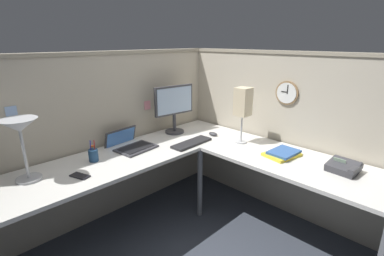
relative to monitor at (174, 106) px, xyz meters
name	(u,v)px	position (x,y,z in m)	size (l,w,h in m)	color
ground_plane	(200,229)	(-0.27, -0.64, -1.02)	(6.80, 6.80, 0.00)	#383D47
cubicle_wall_back	(109,135)	(-0.63, 0.23, -0.23)	(2.57, 0.12, 1.58)	#B7AD99
cubicle_wall_right	(281,133)	(0.60, -0.90, -0.23)	(0.12, 2.37, 1.58)	#B7AD99
desk	(193,174)	(-0.42, -0.69, -0.39)	(2.35, 2.15, 0.73)	silver
monitor	(174,106)	(0.00, 0.00, 0.00)	(0.46, 0.20, 0.50)	#38383D
laptop	(129,144)	(-0.58, -0.02, -0.27)	(0.38, 0.42, 0.22)	#38383D
keyboard	(192,143)	(-0.12, -0.38, -0.28)	(0.43, 0.14, 0.02)	#232326
computer_mouse	(213,134)	(0.21, -0.36, -0.28)	(0.06, 0.10, 0.03)	#38383D
desk_lamp_dome	(20,131)	(-1.44, -0.07, 0.07)	(0.24, 0.24, 0.44)	#B7BABF
pen_cup	(93,155)	(-0.96, -0.09, -0.24)	(0.08, 0.08, 0.18)	navy
cell_phone	(80,176)	(-1.16, -0.28, -0.29)	(0.07, 0.14, 0.01)	black
office_phone	(344,167)	(0.26, -1.60, -0.26)	(0.21, 0.22, 0.11)	#38383D
book_stack	(283,153)	(0.22, -1.13, -0.27)	(0.32, 0.26, 0.04)	yellow
desk_lamp_paper	(243,103)	(0.24, -0.68, 0.09)	(0.13, 0.13, 0.53)	#B7BABF
wall_clock	(287,93)	(0.55, -0.95, 0.18)	(0.04, 0.22, 0.22)	olive
pinned_note_leftmost	(147,105)	(-0.21, 0.18, 0.01)	(0.08, 0.00, 0.09)	pink
pinned_note_middle	(11,111)	(-1.41, 0.18, 0.16)	(0.08, 0.00, 0.07)	#99B7E5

